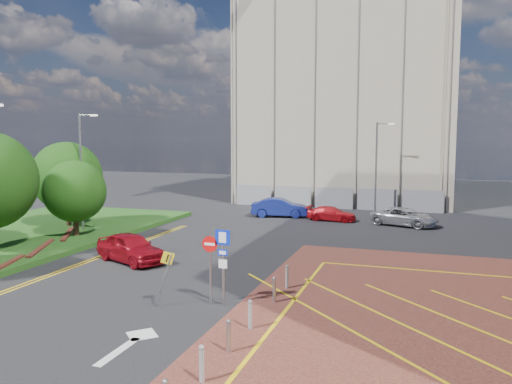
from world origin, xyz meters
The scene contains 14 objects.
ground centered at (0.00, 0.00, 0.00)m, with size 140.00×140.00×0.00m, color black.
tree_c centered at (-13.50, 10.00, 3.19)m, with size 4.00×4.00×4.90m.
tree_d centered at (-16.50, 13.00, 3.87)m, with size 5.00×5.00×6.08m.
lamp_left_far centered at (-14.42, 12.00, 4.66)m, with size 1.53×0.16×8.00m.
lamp_back centered at (4.08, 28.00, 4.36)m, with size 1.53×0.16×8.00m.
sign_cluster centered at (0.30, 0.98, 1.95)m, with size 1.17×0.12×3.20m.
warning_sign centered at (-1.55, 0.05, 1.43)m, with size 0.85×0.44×2.24m.
bollard_row centered at (2.30, -1.67, 0.47)m, with size 0.14×11.14×0.90m.
construction_building centered at (0.00, 40.00, 11.00)m, with size 21.20×19.20×22.00m, color gray.
construction_fence centered at (1.00, 30.00, 1.00)m, with size 21.60×0.06×2.00m, color gray.
car_red_left centered at (-6.87, 6.01, 0.78)m, with size 1.84×4.57×1.56m, color maroon.
car_blue_back centered at (-3.48, 23.54, 0.79)m, with size 1.67×4.79×1.58m, color navy.
car_red_back centered at (1.01, 22.91, 0.58)m, with size 1.61×3.96×1.15m, color red.
car_silver_back centered at (6.68, 22.28, 0.69)m, with size 2.27×4.93×1.37m, color #ACADB3.
Camera 1 is at (7.75, -16.75, 6.57)m, focal length 35.00 mm.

